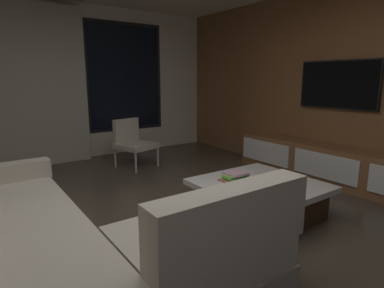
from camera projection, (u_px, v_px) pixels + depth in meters
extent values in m
plane|color=#473D33|center=(162.00, 246.00, 2.80)|extent=(9.20, 9.20, 0.00)
cube|color=silver|center=(53.00, 83.00, 5.45)|extent=(6.60, 0.12, 2.70)
cube|color=black|center=(125.00, 77.00, 6.12)|extent=(1.52, 0.02, 2.02)
cube|color=black|center=(126.00, 77.00, 6.10)|extent=(1.40, 0.03, 1.90)
cube|color=#BCB5A3|center=(18.00, 87.00, 5.01)|extent=(2.10, 0.12, 2.60)
cube|color=brown|center=(360.00, 85.00, 4.26)|extent=(0.12, 7.80, 2.70)
cube|color=#A49C8C|center=(24.00, 266.00, 2.34)|extent=(0.90, 2.50, 0.18)
cube|color=beige|center=(21.00, 240.00, 2.30)|extent=(0.86, 2.42, 0.24)
cube|color=beige|center=(1.00, 173.00, 3.17)|extent=(0.90, 0.20, 0.18)
cube|color=#A49C8C|center=(197.00, 273.00, 2.25)|extent=(1.10, 0.90, 0.18)
cube|color=beige|center=(197.00, 246.00, 2.21)|extent=(1.07, 0.86, 0.24)
cube|color=beige|center=(232.00, 221.00, 1.87)|extent=(1.10, 0.20, 0.40)
cube|color=#3C2814|center=(259.00, 202.00, 3.40)|extent=(1.00, 1.00, 0.30)
cube|color=white|center=(259.00, 185.00, 3.37)|extent=(1.16, 1.16, 0.06)
cube|color=#AA6858|center=(235.00, 180.00, 3.42)|extent=(0.29, 0.21, 0.02)
cube|color=#4F883B|center=(236.00, 178.00, 3.41)|extent=(0.25, 0.16, 0.02)
cube|color=#73CF44|center=(236.00, 175.00, 3.43)|extent=(0.27, 0.14, 0.03)
cube|color=#CB98A8|center=(236.00, 173.00, 3.42)|extent=(0.22, 0.20, 0.02)
cylinder|color=#B2ADA0|center=(158.00, 156.00, 5.29)|extent=(0.04, 0.04, 0.36)
cylinder|color=#B2ADA0|center=(136.00, 162.00, 4.92)|extent=(0.04, 0.04, 0.36)
cylinder|color=#B2ADA0|center=(137.00, 152.00, 5.59)|extent=(0.04, 0.04, 0.36)
cylinder|color=#B2ADA0|center=(115.00, 157.00, 5.23)|extent=(0.04, 0.04, 0.36)
cube|color=beige|center=(136.00, 146.00, 5.22)|extent=(0.67, 0.69, 0.08)
cube|color=beige|center=(126.00, 130.00, 5.32)|extent=(0.49, 0.21, 0.38)
cube|color=brown|center=(334.00, 166.00, 4.40)|extent=(0.44, 3.10, 0.52)
cube|color=white|center=(324.00, 166.00, 4.26)|extent=(0.02, 0.93, 0.33)
cube|color=white|center=(265.00, 152.00, 5.10)|extent=(0.02, 0.93, 0.33)
cube|color=#89959C|center=(376.00, 188.00, 3.93)|extent=(0.03, 0.04, 0.18)
cube|color=black|center=(338.00, 85.00, 4.40)|extent=(0.04, 1.14, 0.66)
cube|color=black|center=(338.00, 85.00, 4.40)|extent=(0.05, 1.10, 0.62)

